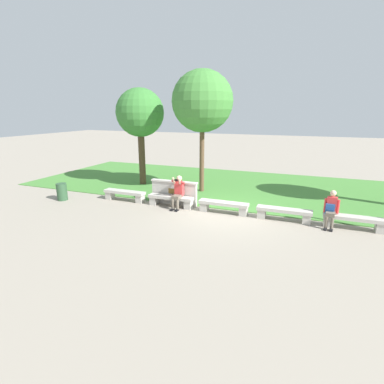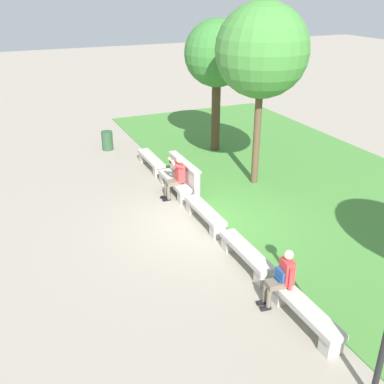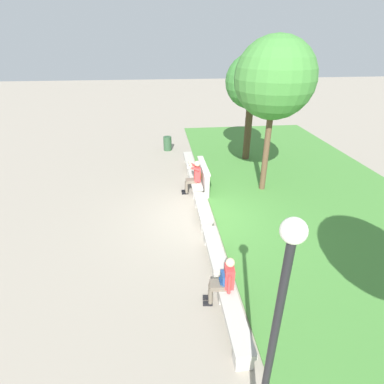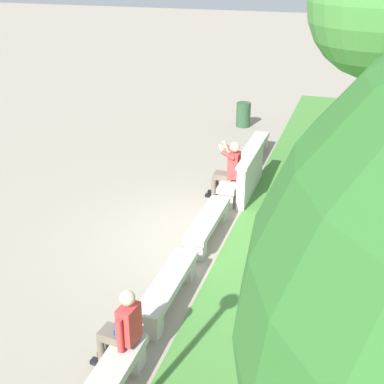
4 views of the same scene
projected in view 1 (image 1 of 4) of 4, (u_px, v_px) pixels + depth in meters
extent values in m
plane|color=gray|center=(223.00, 213.00, 11.56)|extent=(80.00, 80.00, 0.00)
cube|color=#478438|center=(246.00, 187.00, 15.49)|extent=(22.85, 8.00, 0.03)
cube|color=#B7B2A8|center=(125.00, 192.00, 13.04)|extent=(1.91, 0.40, 0.12)
cube|color=#B7B2A8|center=(110.00, 195.00, 13.38)|extent=(0.28, 0.34, 0.33)
cube|color=#B7B2A8|center=(140.00, 199.00, 12.83)|extent=(0.28, 0.34, 0.33)
cube|color=#B7B2A8|center=(171.00, 197.00, 12.25)|extent=(1.91, 0.40, 0.12)
cube|color=#B7B2A8|center=(154.00, 201.00, 12.59)|extent=(0.28, 0.34, 0.33)
cube|color=#B7B2A8|center=(188.00, 205.00, 12.04)|extent=(0.28, 0.34, 0.33)
cube|color=#B7B2A8|center=(224.00, 203.00, 11.46)|extent=(1.91, 0.40, 0.12)
cube|color=#B7B2A8|center=(204.00, 207.00, 11.80)|extent=(0.28, 0.34, 0.33)
cube|color=#B7B2A8|center=(243.00, 211.00, 11.24)|extent=(0.28, 0.34, 0.33)
cube|color=#B7B2A8|center=(284.00, 210.00, 10.67)|extent=(1.91, 0.40, 0.12)
cube|color=#B7B2A8|center=(262.00, 213.00, 11.00)|extent=(0.28, 0.34, 0.33)
cube|color=#B7B2A8|center=(307.00, 219.00, 10.45)|extent=(0.28, 0.34, 0.33)
cube|color=#B7B2A8|center=(354.00, 218.00, 9.88)|extent=(1.91, 0.40, 0.12)
cube|color=#B7B2A8|center=(328.00, 221.00, 10.21)|extent=(0.28, 0.34, 0.33)
cube|color=#B7B2A8|center=(380.00, 228.00, 9.66)|extent=(0.28, 0.34, 0.33)
cube|color=#B7B2A8|center=(174.00, 193.00, 12.54)|extent=(1.99, 0.18, 0.95)
cube|color=beige|center=(174.00, 182.00, 12.40)|extent=(2.05, 0.24, 0.06)
cube|color=brown|center=(173.00, 191.00, 12.42)|extent=(0.44, 0.02, 0.22)
cube|color=black|center=(172.00, 210.00, 11.85)|extent=(0.10, 0.24, 0.06)
cylinder|color=#6B6051|center=(173.00, 204.00, 11.86)|extent=(0.11, 0.11, 0.42)
cube|color=black|center=(177.00, 210.00, 11.78)|extent=(0.10, 0.24, 0.06)
cylinder|color=#6B6051|center=(177.00, 205.00, 11.79)|extent=(0.11, 0.11, 0.42)
cube|color=#6B6051|center=(177.00, 197.00, 11.92)|extent=(0.30, 0.42, 0.12)
cube|color=#D83838|center=(179.00, 188.00, 12.05)|extent=(0.34, 0.22, 0.56)
sphere|color=beige|center=(179.00, 178.00, 11.94)|extent=(0.22, 0.22, 0.22)
cylinder|color=#D83838|center=(174.00, 182.00, 11.96)|extent=(0.09, 0.31, 0.21)
cylinder|color=beige|center=(174.00, 181.00, 11.79)|extent=(0.10, 0.19, 0.27)
cylinder|color=#D83838|center=(183.00, 182.00, 11.82)|extent=(0.09, 0.31, 0.21)
cylinder|color=beige|center=(180.00, 181.00, 11.70)|extent=(0.10, 0.19, 0.27)
cube|color=black|center=(176.00, 180.00, 11.68)|extent=(0.15, 0.01, 0.08)
cube|color=black|center=(325.00, 229.00, 9.91)|extent=(0.12, 0.23, 0.06)
cylinder|color=#6B6051|center=(326.00, 222.00, 9.91)|extent=(0.10, 0.10, 0.42)
cube|color=black|center=(331.00, 230.00, 9.83)|extent=(0.12, 0.23, 0.06)
cylinder|color=#6B6051|center=(332.00, 223.00, 9.83)|extent=(0.10, 0.10, 0.42)
cube|color=#6B6051|center=(330.00, 214.00, 9.95)|extent=(0.32, 0.43, 0.12)
cube|color=#D83838|center=(332.00, 204.00, 10.07)|extent=(0.34, 0.24, 0.52)
sphere|color=beige|center=(333.00, 193.00, 9.97)|extent=(0.20, 0.20, 0.20)
cylinder|color=#D83838|center=(325.00, 205.00, 10.16)|extent=(0.08, 0.08, 0.48)
cylinder|color=#D83838|center=(338.00, 207.00, 9.97)|extent=(0.08, 0.08, 0.48)
cube|color=#234C8C|center=(330.00, 209.00, 10.07)|extent=(0.28, 0.20, 0.36)
cube|color=navy|center=(330.00, 212.00, 9.99)|extent=(0.20, 0.06, 0.16)
torus|color=black|center=(331.00, 203.00, 10.02)|extent=(0.10, 0.02, 0.10)
cylinder|color=brown|center=(202.00, 157.00, 14.20)|extent=(0.22, 0.22, 3.40)
sphere|color=#428438|center=(202.00, 101.00, 13.53)|extent=(2.79, 2.79, 2.79)
cylinder|color=#4C3826|center=(142.00, 156.00, 15.71)|extent=(0.34, 0.34, 3.00)
sphere|color=#387A33|center=(140.00, 113.00, 15.13)|extent=(2.43, 2.43, 2.43)
cylinder|color=#2D5133|center=(62.00, 192.00, 13.15)|extent=(0.44, 0.44, 0.75)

